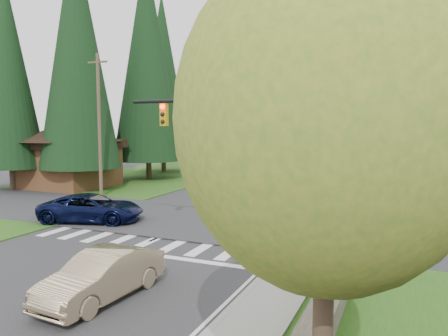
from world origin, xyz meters
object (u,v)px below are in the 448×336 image
Objects in this scene: parked_car_b at (345,179)px; parked_car_e at (365,160)px; parked_car_a at (328,181)px; parked_car_d at (348,165)px; parked_car_c at (350,165)px; sedan_champagne at (102,276)px; suv_navy at (92,208)px.

parked_car_e is at bearing 90.03° from parked_car_b.
parked_car_d is (-0.56, 15.80, -0.11)m from parked_car_a.
parked_car_e is (0.92, 7.28, -0.00)m from parked_car_c.
parked_car_c is at bearing -71.49° from parked_car_d.
sedan_champagne is 0.93× the size of parked_car_c.
parked_car_b is at bearing -46.69° from suv_navy.
suv_navy is 21.30m from parked_car_b.
suv_navy is at bearing -100.33° from parked_car_c.
parked_car_a is 22.13m from parked_car_e.
sedan_champagne is at bearing -86.43° from parked_car_c.
parked_car_d is 6.45m from parked_car_e.
sedan_champagne reaches higher than parked_car_b.
parked_car_c reaches higher than sedan_champagne.
parked_car_a is 3.29m from parked_car_b.
sedan_champagne is at bearing -155.62° from suv_navy.
parked_car_a is at bearing -93.59° from parked_car_e.
parked_car_a is 14.84m from parked_car_c.
parked_car_c is (-0.18, 14.84, -0.05)m from parked_car_a.
parked_car_c and parked_car_e have the same top height.
suv_navy is 1.15× the size of parked_car_b.
suv_navy is 1.12× the size of parked_car_a.
suv_navy reaches higher than sedan_champagne.
parked_car_c is 1.04m from parked_car_d.
parked_car_e is at bearing 75.81° from parked_car_d.
parked_car_e is at bearing 89.89° from parked_car_c.
parked_car_d is (9.12, 31.14, -0.04)m from suv_navy.
sedan_champagne is 39.24m from parked_car_d.
parked_car_a reaches higher than parked_car_c.
suv_navy is 1.29× the size of parked_car_d.
parked_car_a reaches higher than parked_car_b.
parked_car_a is 0.90× the size of parked_car_e.
suv_navy is at bearing -107.20° from parked_car_e.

